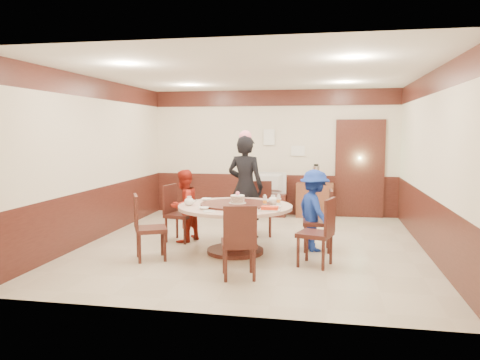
% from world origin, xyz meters
% --- Properties ---
extents(room, '(6.00, 6.04, 2.84)m').
position_xyz_m(room, '(0.01, 0.01, 1.08)').
color(room, beige).
rests_on(room, ground).
extents(banquet_table, '(1.76, 1.76, 0.78)m').
position_xyz_m(banquet_table, '(-0.19, -0.54, 0.53)').
color(banquet_table, '#421A14').
rests_on(banquet_table, ground).
extents(chair_0, '(0.47, 0.46, 0.97)m').
position_xyz_m(chair_0, '(1.08, -0.17, 0.30)').
color(chair_0, '#421A14').
rests_on(chair_0, ground).
extents(chair_1, '(0.50, 0.50, 0.97)m').
position_xyz_m(chair_1, '(0.01, 0.78, 0.30)').
color(chair_1, '#421A14').
rests_on(chair_1, ground).
extents(chair_2, '(0.53, 0.52, 0.97)m').
position_xyz_m(chair_2, '(-1.28, 0.05, 0.30)').
color(chair_2, '#421A14').
rests_on(chair_2, ground).
extents(chair_3, '(0.59, 0.59, 0.97)m').
position_xyz_m(chair_3, '(-1.36, -1.15, 0.30)').
color(chair_3, '#421A14').
rests_on(chair_3, ground).
extents(chair_4, '(0.54, 0.55, 0.97)m').
position_xyz_m(chair_4, '(0.10, -1.77, 0.30)').
color(chair_4, '#421A14').
rests_on(chair_4, ground).
extents(chair_5, '(0.56, 0.55, 0.97)m').
position_xyz_m(chair_5, '(1.07, -1.03, 0.30)').
color(chair_5, '#421A14').
rests_on(chair_5, ground).
extents(person_standing, '(0.74, 0.58, 1.81)m').
position_xyz_m(person_standing, '(-0.22, 0.57, 0.91)').
color(person_standing, black).
rests_on(person_standing, ground).
extents(person_red, '(0.66, 0.73, 1.24)m').
position_xyz_m(person_red, '(-1.20, 0.04, 0.62)').
color(person_red, '#A12215').
rests_on(person_red, ground).
extents(person_blue, '(0.82, 0.96, 1.29)m').
position_xyz_m(person_blue, '(1.01, -0.17, 0.64)').
color(person_blue, '#18339A').
rests_on(person_blue, ground).
extents(birthday_cake, '(0.27, 0.27, 0.19)m').
position_xyz_m(birthday_cake, '(-0.15, -0.53, 0.84)').
color(birthday_cake, white).
rests_on(birthday_cake, banquet_table).
extents(teapot_left, '(0.17, 0.15, 0.13)m').
position_xyz_m(teapot_left, '(-0.88, -0.71, 0.81)').
color(teapot_left, white).
rests_on(teapot_left, banquet_table).
extents(teapot_right, '(0.17, 0.15, 0.13)m').
position_xyz_m(teapot_right, '(0.38, -0.34, 0.81)').
color(teapot_right, white).
rests_on(teapot_right, banquet_table).
extents(bowl_0, '(0.16, 0.16, 0.04)m').
position_xyz_m(bowl_0, '(-0.74, -0.16, 0.77)').
color(bowl_0, white).
rests_on(bowl_0, banquet_table).
extents(bowl_1, '(0.14, 0.14, 0.04)m').
position_xyz_m(bowl_1, '(0.19, -1.11, 0.77)').
color(bowl_1, white).
rests_on(bowl_1, banquet_table).
extents(bowl_2, '(0.15, 0.15, 0.04)m').
position_xyz_m(bowl_2, '(-0.56, -1.03, 0.77)').
color(bowl_2, white).
rests_on(bowl_2, banquet_table).
extents(bowl_3, '(0.14, 0.14, 0.04)m').
position_xyz_m(bowl_3, '(0.49, -0.73, 0.77)').
color(bowl_3, white).
rests_on(bowl_3, banquet_table).
extents(saucer_near, '(0.18, 0.18, 0.01)m').
position_xyz_m(saucer_near, '(-0.44, -1.19, 0.76)').
color(saucer_near, white).
rests_on(saucer_near, banquet_table).
extents(saucer_far, '(0.18, 0.18, 0.01)m').
position_xyz_m(saucer_far, '(0.26, -0.04, 0.76)').
color(saucer_far, white).
rests_on(saucer_far, banquet_table).
extents(shrimp_platter, '(0.30, 0.20, 0.06)m').
position_xyz_m(shrimp_platter, '(0.40, -0.94, 0.78)').
color(shrimp_platter, white).
rests_on(shrimp_platter, banquet_table).
extents(bottle_0, '(0.06, 0.06, 0.16)m').
position_xyz_m(bottle_0, '(0.28, -0.56, 0.83)').
color(bottle_0, silver).
rests_on(bottle_0, banquet_table).
extents(bottle_1, '(0.06, 0.06, 0.16)m').
position_xyz_m(bottle_1, '(0.47, -0.45, 0.83)').
color(bottle_1, silver).
rests_on(bottle_1, banquet_table).
extents(tv_stand, '(0.85, 0.45, 0.50)m').
position_xyz_m(tv_stand, '(-0.10, 2.75, 0.25)').
color(tv_stand, '#421A14').
rests_on(tv_stand, ground).
extents(television, '(0.83, 0.16, 0.47)m').
position_xyz_m(television, '(-0.10, 2.75, 0.74)').
color(television, gray).
rests_on(television, tv_stand).
extents(side_cabinet, '(0.80, 0.40, 0.75)m').
position_xyz_m(side_cabinet, '(0.94, 2.78, 0.38)').
color(side_cabinet, brown).
rests_on(side_cabinet, ground).
extents(thermos, '(0.15, 0.15, 0.38)m').
position_xyz_m(thermos, '(0.96, 2.78, 0.94)').
color(thermos, silver).
rests_on(thermos, side_cabinet).
extents(notice_left, '(0.25, 0.00, 0.35)m').
position_xyz_m(notice_left, '(-0.10, 2.96, 1.75)').
color(notice_left, white).
rests_on(notice_left, room).
extents(notice_right, '(0.30, 0.00, 0.22)m').
position_xyz_m(notice_right, '(0.55, 2.96, 1.45)').
color(notice_right, white).
rests_on(notice_right, room).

